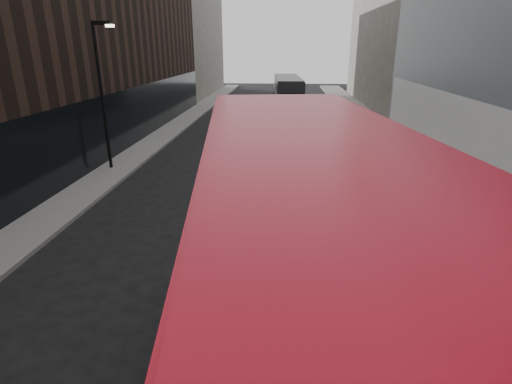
% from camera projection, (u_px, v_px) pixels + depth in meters
% --- Properties ---
extents(sidewalk_right, '(3.00, 80.00, 0.15)m').
position_uv_depth(sidewalk_right, '(389.00, 143.00, 26.16)').
color(sidewalk_right, slate).
rests_on(sidewalk_right, ground).
extents(sidewalk_left, '(2.00, 80.00, 0.15)m').
position_uv_depth(sidewalk_left, '(158.00, 139.00, 27.23)').
color(sidewalk_left, slate).
rests_on(sidewalk_left, ground).
extents(building_victorian, '(6.50, 24.00, 21.00)m').
position_uv_depth(building_victorian, '(394.00, 8.00, 40.40)').
color(building_victorian, '#5F5953').
rests_on(building_victorian, ground).
extents(building_left_mid, '(5.00, 24.00, 14.00)m').
position_uv_depth(building_left_mid, '(125.00, 33.00, 29.78)').
color(building_left_mid, black).
rests_on(building_left_mid, ground).
extents(building_left_far, '(5.00, 20.00, 13.00)m').
position_uv_depth(building_left_far, '(191.00, 42.00, 50.55)').
color(building_left_far, '#5F5953').
rests_on(building_left_far, ground).
extents(street_lamp, '(1.06, 0.22, 7.00)m').
position_uv_depth(street_lamp, '(103.00, 87.00, 19.28)').
color(street_lamp, black).
rests_on(street_lamp, sidewalk_left).
extents(red_bus, '(4.58, 12.65, 5.01)m').
position_uv_depth(red_bus, '(334.00, 364.00, 4.36)').
color(red_bus, '#A90A1B').
rests_on(red_bus, ground).
extents(grey_bus, '(2.98, 10.42, 3.33)m').
position_uv_depth(grey_bus, '(288.00, 94.00, 37.99)').
color(grey_bus, black).
rests_on(grey_bus, ground).
extents(car_a, '(1.49, 3.68, 1.25)m').
position_uv_depth(car_a, '(294.00, 196.00, 15.35)').
color(car_a, black).
rests_on(car_a, ground).
extents(car_b, '(1.80, 4.76, 1.55)m').
position_uv_depth(car_b, '(342.00, 160.00, 19.72)').
color(car_b, gray).
rests_on(car_b, ground).
extents(car_c, '(2.20, 5.02, 1.43)m').
position_uv_depth(car_c, '(308.00, 120.00, 30.80)').
color(car_c, black).
rests_on(car_c, ground).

